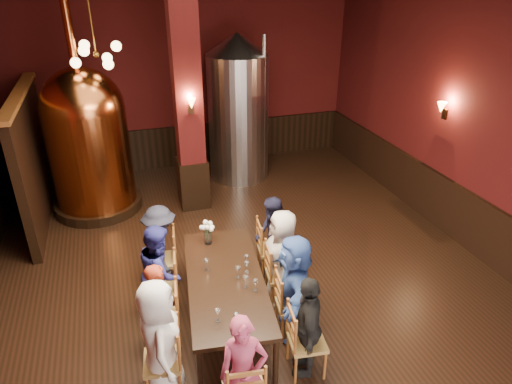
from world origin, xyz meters
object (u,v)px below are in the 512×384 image
object	(u,v)px
dining_table	(226,282)
steel_vessel	(238,109)
rose_vase	(208,229)
copper_kettle	(88,140)
person_0	(160,340)
person_1	(161,308)
person_2	(161,272)

from	to	relation	value
dining_table	steel_vessel	size ratio (longest dim) A/B	0.78
steel_vessel	rose_vase	xyz separation A→B (m)	(-1.57, -3.81, -0.62)
copper_kettle	rose_vase	distance (m)	3.56
person_0	person_1	size ratio (longest dim) A/B	1.18
copper_kettle	person_2	bearing A→B (deg)	-76.84
person_0	copper_kettle	bearing A→B (deg)	12.36
person_0	rose_vase	size ratio (longest dim) A/B	4.11
dining_table	rose_vase	bearing A→B (deg)	99.51
copper_kettle	steel_vessel	bearing A→B (deg)	11.90
person_2	steel_vessel	distance (m)	4.95
steel_vessel	dining_table	bearing A→B (deg)	-108.12
steel_vessel	person_0	bearing A→B (deg)	-114.24
dining_table	person_0	xyz separation A→B (m)	(-0.97, -0.88, 0.08)
dining_table	rose_vase	distance (m)	0.95
copper_kettle	steel_vessel	world-z (taller)	copper_kettle
dining_table	steel_vessel	xyz separation A→B (m)	(1.54, 4.71, 0.93)
dining_table	person_1	distance (m)	0.91
person_2	rose_vase	world-z (taller)	person_2
person_1	steel_vessel	bearing A→B (deg)	-16.00
person_1	copper_kettle	world-z (taller)	copper_kettle
person_0	person_2	distance (m)	1.33
dining_table	person_0	size ratio (longest dim) A/B	1.64
dining_table	steel_vessel	distance (m)	5.05
person_1	rose_vase	xyz separation A→B (m)	(0.86, 1.11, 0.35)
rose_vase	person_1	bearing A→B (deg)	-127.53
dining_table	rose_vase	size ratio (longest dim) A/B	6.73
copper_kettle	steel_vessel	xyz separation A→B (m)	(3.18, 0.67, 0.14)
person_1	rose_vase	distance (m)	1.45
person_0	person_2	world-z (taller)	person_0
person_1	rose_vase	size ratio (longest dim) A/B	3.48
person_0	person_1	xyz separation A→B (m)	(0.09, 0.66, -0.12)
person_1	copper_kettle	distance (m)	4.40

